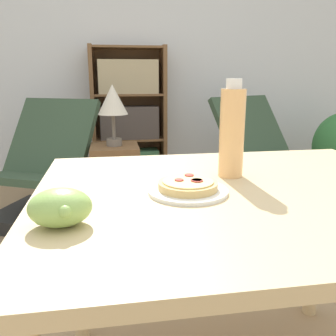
{
  "coord_description": "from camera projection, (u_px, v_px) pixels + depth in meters",
  "views": [
    {
      "loc": [
        -0.35,
        -1.02,
        1.06
      ],
      "look_at": [
        -0.2,
        -0.1,
        0.81
      ],
      "focal_mm": 38.0,
      "sensor_mm": 36.0,
      "label": 1
    }
  ],
  "objects": [
    {
      "name": "wall_back",
      "position": [
        143.0,
        49.0,
        3.47
      ],
      "size": [
        8.0,
        0.05,
        2.6
      ],
      "color": "silver",
      "rests_on": "ground_plane"
    },
    {
      "name": "dining_table",
      "position": [
        242.0,
        222.0,
        1.01
      ],
      "size": [
        1.14,
        0.92,
        0.75
      ],
      "color": "#D1B27F",
      "rests_on": "ground_plane"
    },
    {
      "name": "pizza_on_plate",
      "position": [
        188.0,
        188.0,
        0.95
      ],
      "size": [
        0.21,
        0.21,
        0.04
      ],
      "color": "white",
      "rests_on": "dining_table"
    },
    {
      "name": "grape_bunch",
      "position": [
        60.0,
        208.0,
        0.73
      ],
      "size": [
        0.13,
        0.11,
        0.08
      ],
      "color": "#93BC5B",
      "rests_on": "dining_table"
    },
    {
      "name": "drink_bottle",
      "position": [
        232.0,
        132.0,
        1.07
      ],
      "size": [
        0.08,
        0.08,
        0.3
      ],
      "color": "#EFB270",
      "rests_on": "dining_table"
    },
    {
      "name": "lounge_chair_near",
      "position": [
        43.0,
        184.0,
        2.6
      ],
      "size": [
        0.86,
        0.96,
        0.88
      ],
      "rotation": [
        0.0,
        0.0,
        -0.43
      ],
      "color": "black",
      "rests_on": "ground_plane"
    },
    {
      "name": "lounge_chair_far",
      "position": [
        264.0,
        171.0,
        2.95
      ],
      "size": [
        0.85,
        0.95,
        0.88
      ],
      "rotation": [
        0.0,
        0.0,
        0.41
      ],
      "color": "black",
      "rests_on": "ground_plane"
    },
    {
      "name": "bookshelf",
      "position": [
        129.0,
        120.0,
        3.45
      ],
      "size": [
        0.71,
        0.29,
        1.32
      ],
      "color": "brown",
      "rests_on": "ground_plane"
    },
    {
      "name": "side_table",
      "position": [
        116.0,
        183.0,
        2.62
      ],
      "size": [
        0.34,
        0.34,
        0.57
      ],
      "color": "brown",
      "rests_on": "ground_plane"
    },
    {
      "name": "table_lamp",
      "position": [
        113.0,
        103.0,
        2.47
      ],
      "size": [
        0.21,
        0.21,
        0.43
      ],
      "color": "#665B51",
      "rests_on": "side_table"
    }
  ]
}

